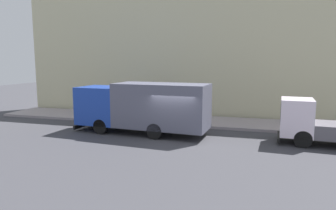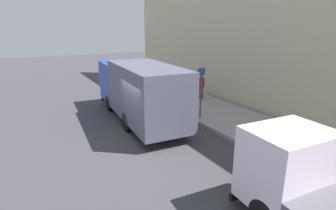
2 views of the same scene
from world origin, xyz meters
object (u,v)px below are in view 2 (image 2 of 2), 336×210
at_px(pedestrian_walking, 201,86).
at_px(traffic_cone_orange, 152,91).
at_px(large_utility_truck, 138,89).
at_px(small_flatbed_truck, 326,202).
at_px(street_sign_post, 201,88).

bearing_deg(pedestrian_walking, traffic_cone_orange, 100.80).
relative_size(large_utility_truck, pedestrian_walking, 5.15).
distance_m(small_flatbed_truck, pedestrian_walking, 12.14).
bearing_deg(small_flatbed_truck, large_utility_truck, 95.21).
height_order(pedestrian_walking, street_sign_post, street_sign_post).
bearing_deg(pedestrian_walking, street_sign_post, -158.10).
distance_m(traffic_cone_orange, street_sign_post, 5.75).
height_order(small_flatbed_truck, pedestrian_walking, small_flatbed_truck).
xyz_separation_m(small_flatbed_truck, pedestrian_walking, (4.87, 11.12, -0.07)).
bearing_deg(pedestrian_walking, large_utility_truck, 164.13).
height_order(large_utility_truck, small_flatbed_truck, large_utility_truck).
height_order(traffic_cone_orange, street_sign_post, street_sign_post).
bearing_deg(small_flatbed_truck, pedestrian_walking, 70.52).
xyz_separation_m(pedestrian_walking, street_sign_post, (-2.29, -3.03, 0.72)).
height_order(large_utility_truck, traffic_cone_orange, large_utility_truck).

